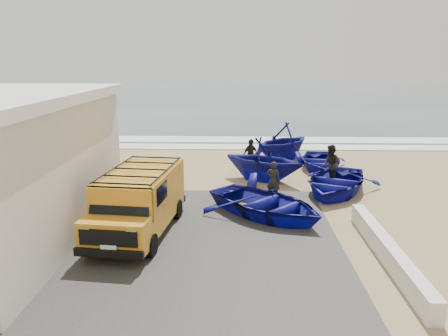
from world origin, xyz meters
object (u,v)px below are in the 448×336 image
object	(u,v)px
boat_mid_left	(263,159)
fisherman_back	(250,155)
fisherman_middle	(330,165)
parapet	(387,251)
van	(139,199)
boat_mid_right	(321,161)
boat_far_left	(283,141)
fisherman_front	(273,181)
boat_near_left	(266,204)
boat_near_right	(335,182)

from	to	relation	value
boat_mid_left	fisherman_back	world-z (taller)	boat_mid_left
fisherman_middle	parapet	bearing A→B (deg)	-2.10
van	boat_mid_left	xyz separation A→B (m)	(4.09, 6.00, -0.12)
boat_mid_right	boat_far_left	world-z (taller)	boat_far_left
van	boat_mid_left	bearing A→B (deg)	61.88
van	fisherman_back	bearing A→B (deg)	71.47
boat_mid_left	boat_mid_right	distance (m)	3.61
van	fisherman_back	world-z (taller)	van
boat_mid_right	parapet	bearing A→B (deg)	-85.31
fisherman_back	fisherman_front	bearing A→B (deg)	-120.16
boat_mid_right	fisherman_front	bearing A→B (deg)	-114.05
fisherman_front	fisherman_middle	xyz separation A→B (m)	(2.56, 2.18, 0.10)
boat_mid_left	fisherman_front	world-z (taller)	boat_mid_left
van	boat_near_left	bearing A→B (deg)	27.20
van	boat_far_left	distance (m)	11.40
boat_mid_left	parapet	bearing A→B (deg)	-130.34
boat_near_right	fisherman_back	xyz separation A→B (m)	(-3.27, 3.53, 0.31)
boat_mid_left	van	bearing A→B (deg)	175.06
boat_mid_left	fisherman_middle	bearing A→B (deg)	-71.69
boat_near_right	boat_mid_left	xyz separation A→B (m)	(-2.78, 1.71, 0.50)
fisherman_middle	fisherman_back	size ratio (longest dim) A/B	1.13
van	boat_mid_right	xyz separation A→B (m)	(6.98, 8.08, -0.67)
boat_near_right	fisherman_back	size ratio (longest dim) A/B	2.88
boat_far_left	boat_near_right	bearing A→B (deg)	-30.67
boat_far_left	fisherman_back	size ratio (longest dim) A/B	2.48
fisherman_front	fisherman_back	size ratio (longest dim) A/B	1.00
boat_near_right	boat_mid_left	bearing A→B (deg)	173.63
boat_mid_left	boat_far_left	xyz separation A→B (m)	(1.26, 4.06, 0.04)
parapet	boat_mid_left	xyz separation A→B (m)	(-2.85, 7.71, 0.68)
parapet	van	world-z (taller)	van
parapet	boat_mid_left	size ratio (longest dim) A/B	1.66
parapet	boat_near_left	distance (m)	4.41
boat_near_right	boat_near_left	bearing A→B (deg)	-111.26
boat_far_left	fisherman_front	bearing A→B (deg)	-53.99
fisherman_front	boat_mid_right	bearing A→B (deg)	-91.75
boat_mid_left	fisherman_middle	xyz separation A→B (m)	(2.80, -0.55, -0.10)
boat_near_left	boat_mid_right	distance (m)	7.23
boat_far_left	fisherman_back	world-z (taller)	boat_far_left
parapet	boat_mid_right	xyz separation A→B (m)	(0.04, 9.79, 0.13)
boat_mid_left	boat_mid_right	world-z (taller)	boat_mid_left
boat_far_left	parapet	bearing A→B (deg)	-37.66
boat_far_left	fisherman_middle	xyz separation A→B (m)	(1.53, -4.61, -0.14)
boat_mid_left	boat_mid_right	xyz separation A→B (m)	(2.89, 2.08, -0.55)
boat_mid_left	boat_far_left	distance (m)	4.26
boat_mid_right	fisherman_back	xyz separation A→B (m)	(-3.39, -0.26, 0.36)
van	boat_mid_left	world-z (taller)	van
boat_far_left	boat_mid_left	bearing A→B (deg)	-62.62
fisherman_back	boat_near_right	bearing A→B (deg)	-86.38
boat_mid_right	boat_near_right	bearing A→B (deg)	-86.86
boat_near_right	fisherman_front	size ratio (longest dim) A/B	2.89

